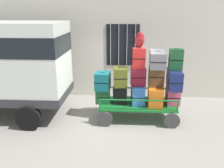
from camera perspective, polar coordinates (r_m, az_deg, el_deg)
ground_plane at (r=7.39m, az=1.08°, el=-8.50°), size 40.00×40.00×0.00m
building_wall at (r=8.88m, az=1.73°, el=12.74°), size 12.00×0.37×5.00m
luggage_cart at (r=7.33m, az=6.12°, el=-5.28°), size 2.37×1.27×0.51m
cart_railing at (r=7.20m, az=6.21°, el=-2.59°), size 2.24×1.14×0.33m
suitcase_left_bottom at (r=7.23m, az=-2.23°, el=-2.92°), size 0.47×0.39×0.43m
suitcase_left_middle at (r=7.10m, az=-2.25°, el=0.76°), size 0.48×0.55×0.53m
suitcase_midleft_bottom at (r=7.22m, az=1.99°, el=-2.44°), size 0.43×0.49×0.55m
suitcase_midleft_middle at (r=7.01m, az=2.03°, el=1.75°), size 0.42×0.54×0.57m
suitcase_center_bottom at (r=7.18m, az=6.22°, el=-2.58°), size 0.42×0.63×0.56m
suitcase_center_middle at (r=7.06m, az=6.35°, el=1.81°), size 0.46×0.39×0.55m
suitcase_center_top at (r=6.89m, az=6.52°, el=6.27°), size 0.38×0.30×0.58m
suitcase_midright_bottom at (r=7.27m, az=10.38°, el=-2.55°), size 0.48×0.97×0.56m
suitcase_midright_middle at (r=7.08m, az=10.65°, el=1.85°), size 0.46×0.30×0.61m
suitcase_midright_top at (r=6.93m, az=10.93°, el=5.97°), size 0.50×1.01×0.45m
suitcase_right_bottom at (r=7.36m, az=14.49°, el=-2.74°), size 0.40×0.47×0.52m
suitcase_right_middle at (r=7.18m, az=14.82°, el=1.19°), size 0.43×0.93×0.54m
suitcase_right_top at (r=7.05m, az=15.18°, el=5.74°), size 0.39×0.27×0.62m
backpack at (r=6.85m, az=6.74°, el=10.54°), size 0.27×0.22×0.44m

